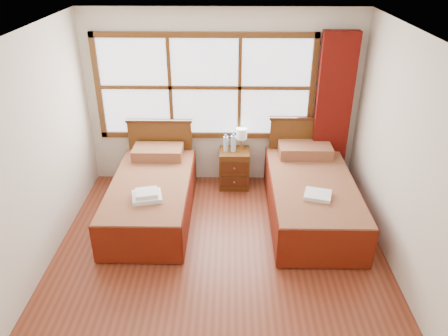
{
  "coord_description": "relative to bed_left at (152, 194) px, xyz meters",
  "views": [
    {
      "loc": [
        0.13,
        -3.88,
        3.4
      ],
      "look_at": [
        0.05,
        0.7,
        0.98
      ],
      "focal_mm": 35.0,
      "sensor_mm": 36.0,
      "label": 1
    }
  ],
  "objects": [
    {
      "name": "floor",
      "position": [
        0.94,
        -1.2,
        -0.31
      ],
      "size": [
        4.5,
        4.5,
        0.0
      ],
      "primitive_type": "plane",
      "color": "brown",
      "rests_on": "ground"
    },
    {
      "name": "ceiling",
      "position": [
        0.94,
        -1.2,
        2.29
      ],
      "size": [
        4.5,
        4.5,
        0.0
      ],
      "primitive_type": "plane",
      "rotation": [
        3.14,
        0.0,
        0.0
      ],
      "color": "white",
      "rests_on": "wall_back"
    },
    {
      "name": "wall_back",
      "position": [
        0.94,
        1.05,
        0.99
      ],
      "size": [
        4.0,
        0.0,
        4.0
      ],
      "primitive_type": "plane",
      "rotation": [
        1.57,
        0.0,
        0.0
      ],
      "color": "silver",
      "rests_on": "floor"
    },
    {
      "name": "wall_left",
      "position": [
        -1.06,
        -1.2,
        0.99
      ],
      "size": [
        0.0,
        4.5,
        4.5
      ],
      "primitive_type": "plane",
      "rotation": [
        1.57,
        0.0,
        1.57
      ],
      "color": "silver",
      "rests_on": "floor"
    },
    {
      "name": "wall_right",
      "position": [
        2.94,
        -1.2,
        0.99
      ],
      "size": [
        0.0,
        4.5,
        4.5
      ],
      "primitive_type": "plane",
      "rotation": [
        1.57,
        0.0,
        -1.57
      ],
      "color": "silver",
      "rests_on": "floor"
    },
    {
      "name": "window",
      "position": [
        0.69,
        1.02,
        1.19
      ],
      "size": [
        3.16,
        0.06,
        1.56
      ],
      "color": "white",
      "rests_on": "wall_back"
    },
    {
      "name": "curtain",
      "position": [
        2.54,
        0.91,
        0.86
      ],
      "size": [
        0.5,
        0.16,
        2.3
      ],
      "primitive_type": "cube",
      "color": "#5F0E09",
      "rests_on": "wall_back"
    },
    {
      "name": "bed_left",
      "position": [
        0.0,
        0.0,
        0.0
      ],
      "size": [
        1.05,
        2.07,
        1.02
      ],
      "color": "#44210E",
      "rests_on": "floor"
    },
    {
      "name": "bed_right",
      "position": [
        2.15,
        -0.0,
        0.02
      ],
      "size": [
        1.11,
        2.15,
        1.08
      ],
      "color": "#44210E",
      "rests_on": "floor"
    },
    {
      "name": "nightstand",
      "position": [
        1.12,
        0.8,
        -0.02
      ],
      "size": [
        0.44,
        0.44,
        0.59
      ],
      "color": "#583213",
      "rests_on": "floor"
    },
    {
      "name": "towels_left",
      "position": [
        0.04,
        -0.5,
        0.28
      ],
      "size": [
        0.42,
        0.38,
        0.11
      ],
      "rotation": [
        0.0,
        0.0,
        0.23
      ],
      "color": "white",
      "rests_on": "bed_left"
    },
    {
      "name": "towels_right",
      "position": [
        2.14,
        -0.46,
        0.29
      ],
      "size": [
        0.38,
        0.35,
        0.05
      ],
      "rotation": [
        0.0,
        0.0,
        -0.27
      ],
      "color": "white",
      "rests_on": "bed_right"
    },
    {
      "name": "lamp",
      "position": [
        1.23,
        0.91,
        0.5
      ],
      "size": [
        0.16,
        0.16,
        0.32
      ],
      "color": "gold",
      "rests_on": "nightstand"
    },
    {
      "name": "bottle_near",
      "position": [
        0.99,
        0.8,
        0.4
      ],
      "size": [
        0.07,
        0.07,
        0.26
      ],
      "color": "#C2E2FA",
      "rests_on": "nightstand"
    },
    {
      "name": "bottle_far",
      "position": [
        1.1,
        0.79,
        0.41
      ],
      "size": [
        0.07,
        0.07,
        0.28
      ],
      "color": "#C2E2FA",
      "rests_on": "nightstand"
    }
  ]
}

